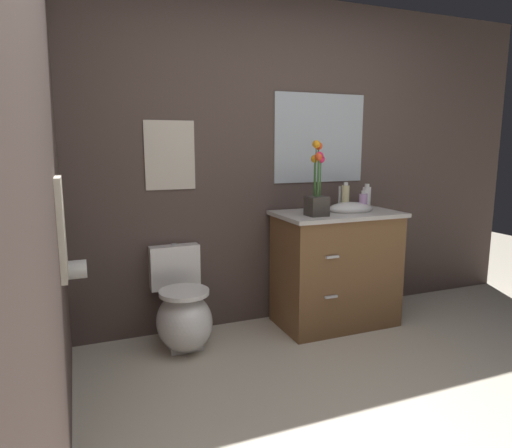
# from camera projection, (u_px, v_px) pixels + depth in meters

# --- Properties ---
(wall_back) EXTENTS (4.56, 0.05, 2.50)m
(wall_back) POSITION_uv_depth(u_px,v_px,m) (287.00, 164.00, 3.57)
(wall_back) COLOR #4C3D38
(wall_back) RESTS_ON ground_plane
(wall_left) EXTENTS (0.05, 5.01, 2.50)m
(wall_left) POSITION_uv_depth(u_px,v_px,m) (43.00, 183.00, 1.78)
(wall_left) COLOR #4C3D38
(wall_left) RESTS_ON ground_plane
(toilet) EXTENTS (0.38, 0.59, 0.69)m
(toilet) POSITION_uv_depth(u_px,v_px,m) (183.00, 313.00, 3.13)
(toilet) COLOR white
(toilet) RESTS_ON ground_plane
(vanity_cabinet) EXTENTS (0.94, 0.56, 1.07)m
(vanity_cabinet) POSITION_uv_depth(u_px,v_px,m) (336.00, 267.00, 3.51)
(vanity_cabinet) COLOR brown
(vanity_cabinet) RESTS_ON ground_plane
(flower_vase) EXTENTS (0.14, 0.14, 0.54)m
(flower_vase) POSITION_uv_depth(u_px,v_px,m) (317.00, 191.00, 3.23)
(flower_vase) COLOR #38332D
(flower_vase) RESTS_ON vanity_cabinet
(soap_bottle) EXTENTS (0.06, 0.06, 0.21)m
(soap_bottle) POSITION_uv_depth(u_px,v_px,m) (345.00, 197.00, 3.58)
(soap_bottle) COLOR beige
(soap_bottle) RESTS_ON vanity_cabinet
(lotion_bottle) EXTENTS (0.06, 0.06, 0.16)m
(lotion_bottle) POSITION_uv_depth(u_px,v_px,m) (363.00, 202.00, 3.48)
(lotion_bottle) COLOR #B28CBF
(lotion_bottle) RESTS_ON vanity_cabinet
(hand_wash_bottle) EXTENTS (0.07, 0.07, 0.20)m
(hand_wash_bottle) POSITION_uv_depth(u_px,v_px,m) (367.00, 197.00, 3.64)
(hand_wash_bottle) COLOR white
(hand_wash_bottle) RESTS_ON vanity_cabinet
(wall_poster) EXTENTS (0.36, 0.01, 0.49)m
(wall_poster) POSITION_uv_depth(u_px,v_px,m) (170.00, 155.00, 3.19)
(wall_poster) COLOR beige
(wall_mirror) EXTENTS (0.80, 0.01, 0.70)m
(wall_mirror) POSITION_uv_depth(u_px,v_px,m) (320.00, 138.00, 3.61)
(wall_mirror) COLOR #B2BCC6
(hanging_towel) EXTENTS (0.03, 0.28, 0.52)m
(hanging_towel) POSITION_uv_depth(u_px,v_px,m) (61.00, 228.00, 2.27)
(hanging_towel) COLOR beige
(toilet_paper_roll) EXTENTS (0.11, 0.11, 0.11)m
(toilet_paper_roll) POSITION_uv_depth(u_px,v_px,m) (77.00, 269.00, 2.63)
(toilet_paper_roll) COLOR white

